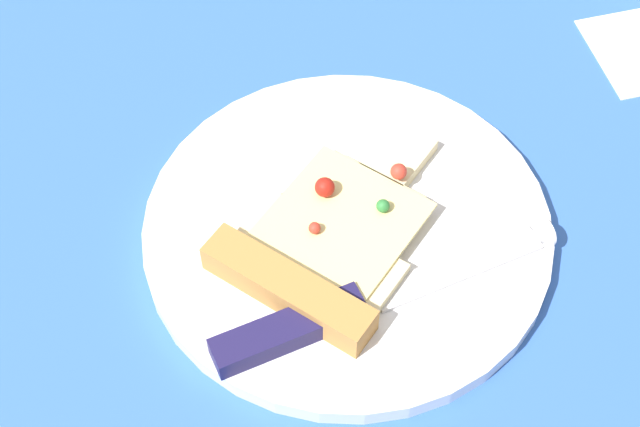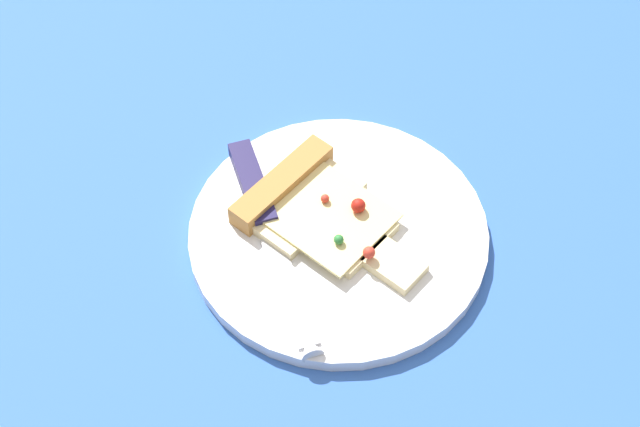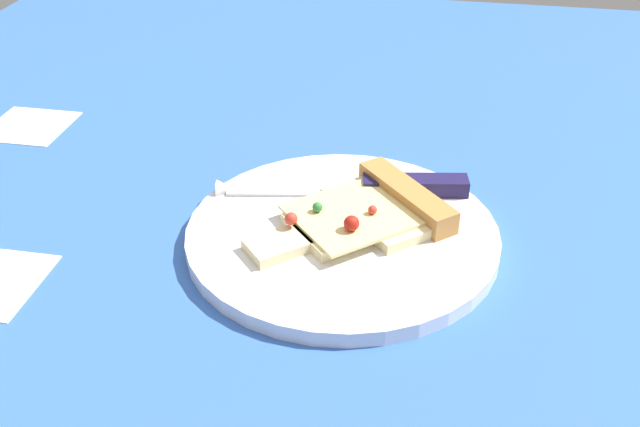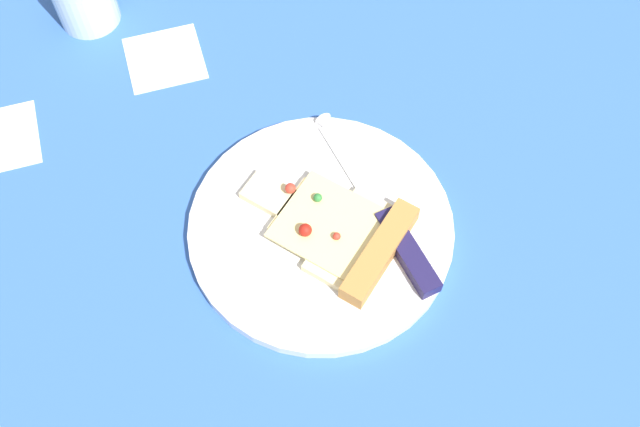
% 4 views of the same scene
% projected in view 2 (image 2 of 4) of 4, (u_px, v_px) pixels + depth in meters
% --- Properties ---
extents(ground_plane, '(1.44, 1.44, 0.03)m').
position_uv_depth(ground_plane, '(302.00, 203.00, 0.96)').
color(ground_plane, '#3360B7').
rests_on(ground_plane, ground).
extents(plate, '(0.28, 0.28, 0.01)m').
position_uv_depth(plate, '(338.00, 235.00, 0.91)').
color(plate, silver).
rests_on(plate, ground_plane).
extents(pizza_slice, '(0.17, 0.18, 0.03)m').
position_uv_depth(pizza_slice, '(318.00, 210.00, 0.91)').
color(pizza_slice, beige).
rests_on(pizza_slice, plate).
extents(knife, '(0.06, 0.24, 0.02)m').
position_uv_depth(knife, '(266.00, 223.00, 0.90)').
color(knife, silver).
rests_on(knife, plate).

